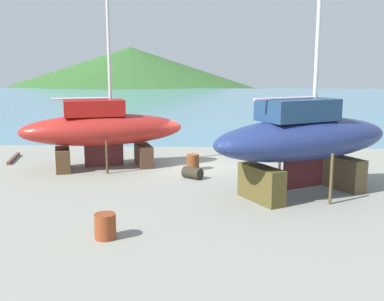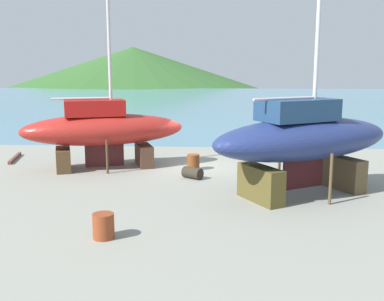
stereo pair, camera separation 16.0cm
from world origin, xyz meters
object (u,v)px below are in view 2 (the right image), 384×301
at_px(barrel_tar_black, 192,173).
at_px(barrel_ochre, 103,226).
at_px(sailboat_far_slipway, 103,129).
at_px(worker, 292,151).
at_px(sailboat_large_starboard, 304,139).
at_px(barrel_tipped_right, 193,162).

height_order(barrel_tar_black, barrel_ochre, barrel_ochre).
relative_size(sailboat_far_slipway, barrel_tar_black, 15.35).
height_order(sailboat_far_slipway, worker, sailboat_far_slipway).
xyz_separation_m(sailboat_large_starboard, worker, (0.42, 5.41, -1.48)).
height_order(sailboat_large_starboard, barrel_tar_black, sailboat_large_starboard).
relative_size(sailboat_far_slipway, worker, 8.55).
height_order(sailboat_large_starboard, sailboat_far_slipway, sailboat_large_starboard).
bearing_deg(barrel_tar_black, worker, 29.91).
distance_m(sailboat_far_slipway, barrel_ochre, 10.32).
height_order(worker, barrel_tar_black, worker).
bearing_deg(sailboat_large_starboard, barrel_tipped_right, 107.29).
height_order(sailboat_far_slipway, barrel_ochre, sailboat_far_slipway).
xyz_separation_m(sailboat_large_starboard, sailboat_far_slipway, (-9.50, 4.50, -0.28)).
bearing_deg(barrel_ochre, worker, 55.59).
height_order(worker, barrel_tipped_right, worker).
relative_size(worker, barrel_ochre, 2.13).
xyz_separation_m(sailboat_large_starboard, barrel_tar_black, (-4.71, 2.46, -2.08)).
xyz_separation_m(sailboat_far_slipway, barrel_tipped_right, (4.72, -0.19, -1.66)).
relative_size(sailboat_far_slipway, barrel_ochre, 18.19).
xyz_separation_m(worker, barrel_tipped_right, (-5.20, -1.10, -0.46)).
bearing_deg(sailboat_large_starboard, worker, 54.93).
distance_m(barrel_tipped_right, barrel_ochre, 9.92).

